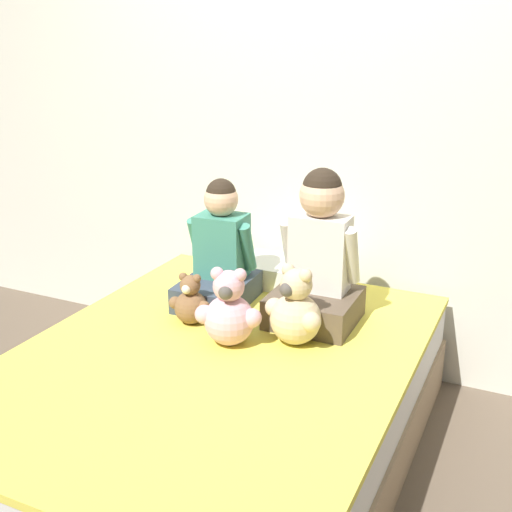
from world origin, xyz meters
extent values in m
plane|color=brown|center=(0.00, 0.00, 0.00)|extent=(14.00, 14.00, 0.00)
cube|color=silver|center=(0.00, 1.05, 1.25)|extent=(8.00, 0.06, 2.50)
cube|color=#997F60|center=(0.00, 0.00, 0.13)|extent=(1.50, 1.95, 0.25)
cube|color=silver|center=(0.00, 0.00, 0.35)|extent=(1.47, 1.91, 0.20)
cube|color=#E5D64C|center=(0.00, 0.00, 0.46)|extent=(1.48, 1.93, 0.03)
cube|color=#384251|center=(-0.22, 0.44, 0.54)|extent=(0.31, 0.41, 0.12)
cube|color=#3D8470|center=(-0.22, 0.50, 0.74)|extent=(0.23, 0.18, 0.29)
sphere|color=#DBAD89|center=(-0.22, 0.50, 0.96)|extent=(0.15, 0.15, 0.15)
sphere|color=#2D2319|center=(-0.22, 0.50, 0.99)|extent=(0.14, 0.14, 0.14)
cylinder|color=#3D8470|center=(-0.35, 0.49, 0.75)|extent=(0.06, 0.14, 0.24)
cylinder|color=#3D8470|center=(-0.10, 0.50, 0.75)|extent=(0.06, 0.14, 0.24)
cube|color=brown|center=(0.25, 0.44, 0.55)|extent=(0.36, 0.36, 0.13)
cube|color=silver|center=(0.25, 0.49, 0.78)|extent=(0.25, 0.14, 0.33)
sphere|color=#DBAD89|center=(0.25, 0.49, 1.03)|extent=(0.19, 0.19, 0.19)
sphere|color=#2D2319|center=(0.25, 0.49, 1.06)|extent=(0.17, 0.17, 0.17)
cylinder|color=silver|center=(0.11, 0.49, 0.78)|extent=(0.06, 0.14, 0.27)
cylinder|color=silver|center=(0.39, 0.49, 0.78)|extent=(0.06, 0.14, 0.27)
sphere|color=brown|center=(-0.22, 0.20, 0.55)|extent=(0.14, 0.14, 0.14)
sphere|color=brown|center=(-0.22, 0.20, 0.65)|extent=(0.09, 0.09, 0.09)
sphere|color=beige|center=(-0.22, 0.16, 0.65)|extent=(0.04, 0.04, 0.04)
sphere|color=brown|center=(-0.25, 0.20, 0.69)|extent=(0.04, 0.04, 0.04)
sphere|color=brown|center=(-0.19, 0.21, 0.69)|extent=(0.04, 0.04, 0.04)
sphere|color=brown|center=(-0.29, 0.18, 0.57)|extent=(0.05, 0.05, 0.05)
sphere|color=brown|center=(-0.15, 0.19, 0.57)|extent=(0.05, 0.05, 0.05)
sphere|color=#D1B78E|center=(0.25, 0.22, 0.58)|extent=(0.21, 0.21, 0.21)
sphere|color=#D1B78E|center=(0.25, 0.22, 0.73)|extent=(0.13, 0.13, 0.13)
sphere|color=#4C4742|center=(0.24, 0.17, 0.72)|extent=(0.06, 0.06, 0.06)
sphere|color=#D1B78E|center=(0.21, 0.24, 0.78)|extent=(0.05, 0.05, 0.05)
sphere|color=#D1B78E|center=(0.30, 0.21, 0.78)|extent=(0.05, 0.05, 0.05)
sphere|color=#D1B78E|center=(0.15, 0.24, 0.61)|extent=(0.08, 0.08, 0.08)
sphere|color=#D1B78E|center=(0.34, 0.17, 0.61)|extent=(0.08, 0.08, 0.08)
sphere|color=#DBA3B2|center=(0.02, 0.10, 0.58)|extent=(0.20, 0.20, 0.20)
sphere|color=#DBA3B2|center=(0.02, 0.10, 0.73)|extent=(0.13, 0.13, 0.13)
sphere|color=#4C4742|center=(0.03, 0.05, 0.72)|extent=(0.06, 0.06, 0.06)
sphere|color=#DBA3B2|center=(-0.03, 0.09, 0.78)|extent=(0.05, 0.05, 0.05)
sphere|color=#DBA3B2|center=(0.06, 0.11, 0.78)|extent=(0.05, 0.05, 0.05)
sphere|color=#DBA3B2|center=(-0.07, 0.06, 0.61)|extent=(0.08, 0.08, 0.08)
sphere|color=#DBA3B2|center=(0.12, 0.11, 0.61)|extent=(0.08, 0.08, 0.08)
cube|color=silver|center=(0.00, 0.80, 0.53)|extent=(0.51, 0.29, 0.11)
camera|label=1|loc=(1.11, -1.96, 1.67)|focal=45.00mm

